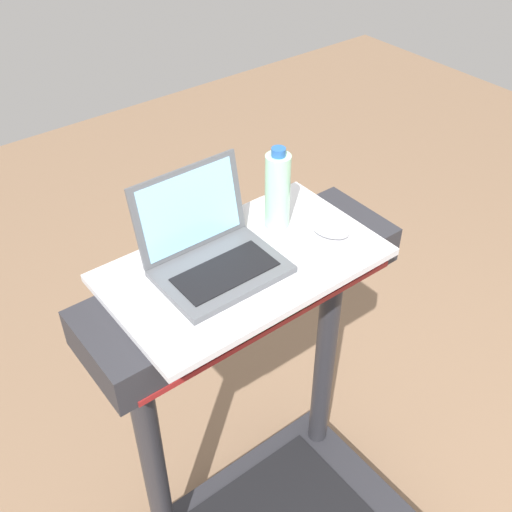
% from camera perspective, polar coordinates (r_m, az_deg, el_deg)
% --- Properties ---
extents(desk_board, '(0.71, 0.42, 0.02)m').
position_cam_1_polar(desk_board, '(1.60, -1.10, -0.78)').
color(desk_board, silver).
rests_on(desk_board, treadmill_base).
extents(laptop, '(0.31, 0.27, 0.24)m').
position_cam_1_polar(laptop, '(1.55, -4.14, 0.48)').
color(laptop, '#515459').
rests_on(laptop, desk_board).
extents(computer_mouse, '(0.10, 0.12, 0.03)m').
position_cam_1_polar(computer_mouse, '(1.68, 6.90, 2.35)').
color(computer_mouse, '#B2B2B7').
rests_on(computer_mouse, desk_board).
extents(water_bottle, '(0.07, 0.07, 0.24)m').
position_cam_1_polar(water_bottle, '(1.66, 1.98, 6.04)').
color(water_bottle, '#9EDBB2').
rests_on(water_bottle, desk_board).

